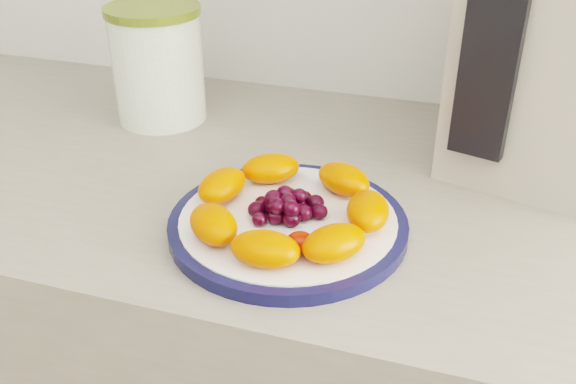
% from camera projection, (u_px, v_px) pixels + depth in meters
% --- Properties ---
extents(plate_rim, '(0.27, 0.27, 0.01)m').
position_uv_depth(plate_rim, '(288.00, 225.00, 0.72)').
color(plate_rim, '#0E123A').
rests_on(plate_rim, counter).
extents(plate_face, '(0.24, 0.24, 0.02)m').
position_uv_depth(plate_face, '(288.00, 224.00, 0.72)').
color(plate_face, white).
rests_on(plate_face, counter).
extents(canister, '(0.18, 0.18, 0.16)m').
position_uv_depth(canister, '(158.00, 68.00, 0.96)').
color(canister, '#3B711C').
rests_on(canister, counter).
extents(canister_lid, '(0.18, 0.18, 0.01)m').
position_uv_depth(canister_lid, '(152.00, 10.00, 0.92)').
color(canister_lid, '#5C691F').
rests_on(canister_lid, canister).
extents(appliance_body, '(0.29, 0.34, 0.37)m').
position_uv_depth(appliance_body, '(575.00, 21.00, 0.79)').
color(appliance_body, '#B3AA9A').
rests_on(appliance_body, counter).
extents(appliance_panel, '(0.07, 0.04, 0.28)m').
position_uv_depth(appliance_panel, '(493.00, 40.00, 0.71)').
color(appliance_panel, black).
rests_on(appliance_panel, appliance_body).
extents(fruit_plate, '(0.23, 0.23, 0.03)m').
position_uv_depth(fruit_plate, '(289.00, 207.00, 0.70)').
color(fruit_plate, '#FB4800').
rests_on(fruit_plate, plate_face).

